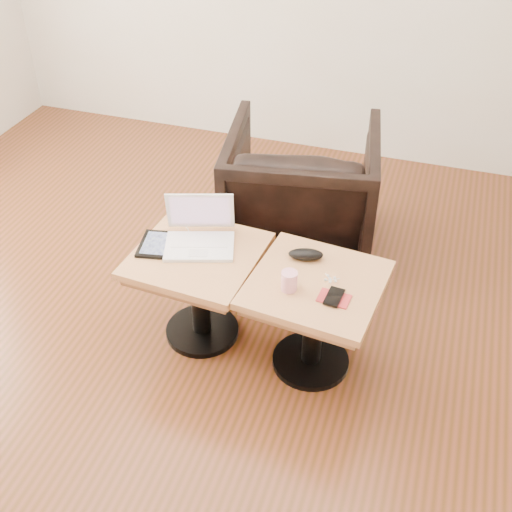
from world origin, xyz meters
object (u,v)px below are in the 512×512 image
(side_table_left, at_px, (198,274))
(laptop, at_px, (200,235))
(armchair, at_px, (301,192))
(side_table_right, at_px, (315,303))
(striped_cup, at_px, (289,281))

(side_table_left, bearing_deg, laptop, 104.77)
(laptop, distance_m, armchair, 0.89)
(laptop, relative_size, armchair, 0.46)
(side_table_right, xyz_separation_m, striped_cup, (-0.10, -0.09, 0.18))
(laptop, height_order, armchair, armchair)
(laptop, bearing_deg, side_table_right, -28.45)
(side_table_right, bearing_deg, armchair, 114.53)
(armchair, bearing_deg, striped_cup, 92.16)
(side_table_left, distance_m, striped_cup, 0.54)
(side_table_right, relative_size, laptop, 1.61)
(side_table_left, distance_m, armchair, 0.94)
(side_table_right, distance_m, striped_cup, 0.23)
(side_table_left, height_order, striped_cup, striped_cup)
(side_table_right, relative_size, striped_cup, 6.82)
(side_table_right, bearing_deg, side_table_left, -177.20)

